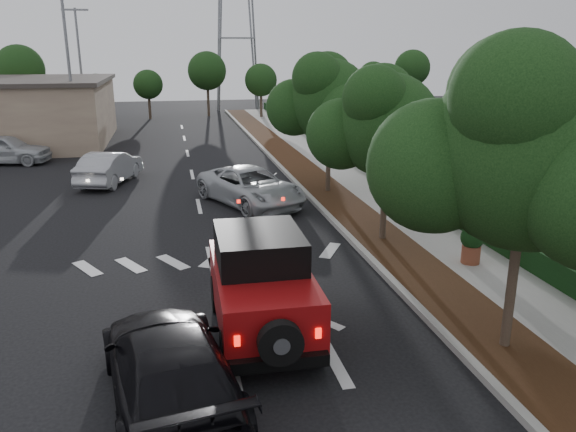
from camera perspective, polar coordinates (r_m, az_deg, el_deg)
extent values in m
plane|color=black|center=(11.51, -5.53, -14.98)|extent=(120.00, 120.00, 0.00)
cube|color=#9E9B93|center=(23.24, 2.35, 1.81)|extent=(0.20, 70.00, 0.15)
cube|color=black|center=(23.50, 4.72, 1.90)|extent=(1.80, 70.00, 0.12)
cube|color=gray|center=(24.10, 9.06, 2.12)|extent=(2.00, 70.00, 0.12)
cube|color=black|center=(24.55, 12.16, 3.03)|extent=(0.80, 70.00, 0.80)
cylinder|color=black|center=(13.55, -7.10, -7.84)|extent=(0.32, 0.87, 0.87)
cylinder|color=black|center=(13.75, 0.03, -7.34)|extent=(0.32, 0.87, 0.87)
cylinder|color=black|center=(11.12, -6.03, -13.62)|extent=(0.32, 0.87, 0.87)
cylinder|color=black|center=(11.36, 2.75, -12.85)|extent=(0.32, 0.87, 0.87)
cube|color=maroon|center=(12.14, -2.68, -7.64)|extent=(2.02, 4.06, 1.09)
cube|color=black|center=(12.11, -2.97, -3.16)|extent=(1.84, 2.24, 0.70)
cube|color=maroon|center=(13.57, -3.63, -5.36)|extent=(1.74, 1.15, 0.89)
cube|color=black|center=(10.53, -0.91, -14.71)|extent=(1.86, 0.22, 0.24)
cylinder|color=black|center=(10.16, -0.77, -12.79)|extent=(0.83, 0.25, 0.83)
cube|color=#FF190C|center=(10.26, -5.19, -12.55)|extent=(0.11, 0.05, 0.20)
cube|color=#FF190C|center=(10.48, 3.11, -11.82)|extent=(0.11, 0.05, 0.20)
imported|color=#AFB2B7|center=(22.48, -3.82, 3.01)|extent=(4.39, 5.82, 1.47)
imported|color=black|center=(10.27, -11.95, -14.76)|extent=(2.83, 5.32, 1.47)
imported|color=#A3A5AB|center=(27.34, -17.69, 4.73)|extent=(2.84, 4.76, 1.48)
imported|color=#B6BABE|center=(34.14, -26.85, 6.08)|extent=(5.00, 2.73, 1.61)
cylinder|color=brown|center=(16.91, 18.07, -3.71)|extent=(0.58, 0.58, 0.53)
sphere|color=black|center=(16.75, 18.22, -2.10)|extent=(0.66, 0.66, 0.66)
imported|color=black|center=(16.72, 18.24, -1.86)|extent=(0.61, 0.54, 0.62)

